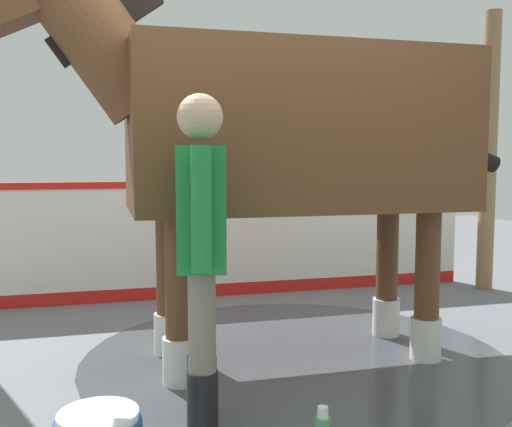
# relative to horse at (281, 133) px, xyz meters

# --- Properties ---
(ground_plane) EXTENTS (16.00, 16.00, 0.02)m
(ground_plane) POSITION_rel_horse_xyz_m (0.24, 0.19, -1.49)
(ground_plane) COLOR slate
(wet_patch) EXTENTS (2.83, 2.83, 0.00)m
(wet_patch) POSITION_rel_horse_xyz_m (-0.11, 0.01, -1.48)
(wet_patch) COLOR #42444C
(wet_patch) RESTS_ON ground
(barrier_wall) EXTENTS (4.83, 0.38, 1.11)m
(barrier_wall) POSITION_rel_horse_xyz_m (-0.22, -1.85, -0.97)
(barrier_wall) COLOR white
(barrier_wall) RESTS_ON ground
(roof_post_far) EXTENTS (0.16, 0.16, 2.76)m
(roof_post_far) POSITION_rel_horse_xyz_m (-2.71, -1.28, -0.10)
(roof_post_far) COLOR olive
(roof_post_far) RESTS_ON ground
(horse) EXTENTS (3.47, 1.14, 2.57)m
(horse) POSITION_rel_horse_xyz_m (0.00, 0.00, 0.00)
(horse) COLOR brown
(horse) RESTS_ON ground
(handler) EXTENTS (0.32, 0.65, 1.62)m
(handler) POSITION_rel_horse_xyz_m (0.72, 0.82, -0.55)
(handler) COLOR black
(handler) RESTS_ON ground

